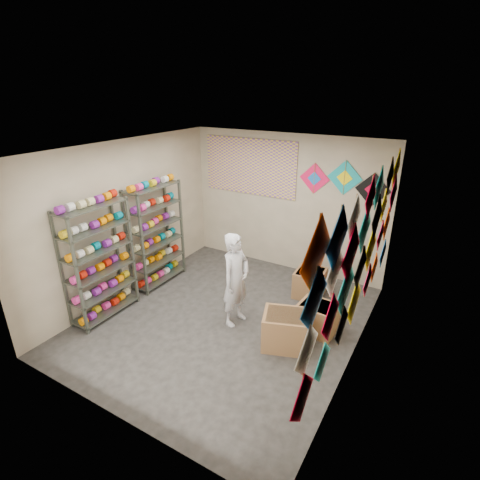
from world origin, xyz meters
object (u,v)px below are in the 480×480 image
Objects in this scene: shopkeeper at (236,280)px; carton_b at (318,318)px; carton_c at (310,283)px; shelf_rack_front at (99,262)px; carton_a at (285,330)px; shelf_rack_back at (156,235)px.

shopkeeper is 1.37m from carton_b.
shopkeeper is 2.75× the size of carton_c.
shopkeeper is (1.96, 0.89, -0.20)m from shelf_rack_front.
shelf_rack_back is at bearing 149.35° from carton_a.
shelf_rack_back is at bearing 85.60° from shopkeeper.
carton_a is (0.91, -0.16, -0.49)m from shopkeeper.
carton_b is (0.29, 0.57, -0.03)m from carton_a.
shopkeeper is at bearing -122.76° from carton_c.
carton_a is 1.53m from carton_c.
carton_c is (-0.19, 1.52, -0.02)m from carton_a.
shelf_rack_back is 2.01m from shopkeeper.
shelf_rack_front reaches higher than shopkeeper.
carton_b is (3.16, 1.30, -0.72)m from shelf_rack_front.
carton_c is (0.72, 1.36, -0.51)m from shopkeeper.
shelf_rack_front reaches higher than carton_b.
shelf_rack_back is at bearing -175.73° from carton_b.
shelf_rack_front is 1.30m from shelf_rack_back.
carton_b is at bearing -68.01° from carton_c.
shopkeeper is at bearing 150.76° from carton_a.
shelf_rack_back is 3.38× the size of carton_b.
shelf_rack_front is 3.57m from carton_c.
shelf_rack_back is 3.24m from carton_b.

